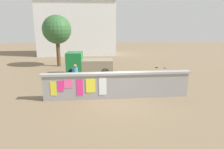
{
  "coord_description": "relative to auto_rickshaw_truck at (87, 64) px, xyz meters",
  "views": [
    {
      "loc": [
        -1.32,
        -10.24,
        3.87
      ],
      "look_at": [
        -0.11,
        1.74,
        0.9
      ],
      "focal_mm": 31.79,
      "sensor_mm": 36.0,
      "label": 1
    }
  ],
  "objects": [
    {
      "name": "tree_roadside",
      "position": [
        -2.87,
        3.97,
        2.59
      ],
      "size": [
        2.71,
        2.71,
        4.88
      ],
      "color": "brown",
      "rests_on": "ground"
    },
    {
      "name": "auto_rickshaw_truck",
      "position": [
        0.0,
        0.0,
        0.0
      ],
      "size": [
        3.68,
        1.71,
        1.85
      ],
      "color": "black",
      "rests_on": "ground"
    },
    {
      "name": "poster_wall",
      "position": [
        1.71,
        -5.4,
        -0.15
      ],
      "size": [
        8.07,
        0.42,
        1.45
      ],
      "color": "gray",
      "rests_on": "ground"
    },
    {
      "name": "building_background",
      "position": [
        -1.54,
        12.14,
        2.85
      ],
      "size": [
        10.4,
        4.31,
        7.45
      ],
      "color": "silver",
      "rests_on": "ground"
    },
    {
      "name": "person_walking",
      "position": [
        -0.66,
        -3.76,
        0.09
      ],
      "size": [
        0.41,
        0.41,
        1.62
      ],
      "color": "#BF6626",
      "rests_on": "ground"
    },
    {
      "name": "ground",
      "position": [
        1.72,
        2.6,
        -0.9
      ],
      "size": [
        60.0,
        60.0,
        0.0
      ],
      "primitive_type": "plane",
      "color": "#7A664C"
    },
    {
      "name": "motorcycle",
      "position": [
        1.65,
        -3.15,
        -0.44
      ],
      "size": [
        1.9,
        0.56,
        0.87
      ],
      "color": "black",
      "rests_on": "ground"
    },
    {
      "name": "bicycle_near",
      "position": [
        5.16,
        -2.03,
        -0.54
      ],
      "size": [
        1.71,
        0.44,
        0.95
      ],
      "color": "black",
      "rests_on": "ground"
    }
  ]
}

